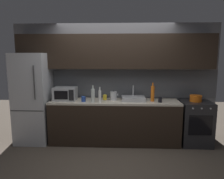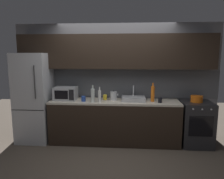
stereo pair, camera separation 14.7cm
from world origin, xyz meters
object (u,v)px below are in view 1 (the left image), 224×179
Objects in this scene: wine_bottle_clear at (93,95)px; mug_blue at (83,99)px; oven_range at (195,123)px; microwave at (65,94)px; refrigerator at (33,98)px; kettle at (113,96)px; wine_bottle_orange at (153,93)px; cooking_pot at (196,98)px; wine_bottle_white at (100,96)px; mug_dark at (160,100)px; mug_yellow at (105,97)px.

mug_blue is at bearing 164.65° from wine_bottle_clear.
wine_bottle_clear is 0.23m from mug_blue.
microwave is at bearing 179.58° from oven_range.
refrigerator is at bearing -178.45° from microwave.
wine_bottle_orange reaches higher than kettle.
wine_bottle_white is at bearing -174.30° from cooking_pot.
refrigerator is 3.41m from oven_range.
mug_dark is at bearing -0.18° from mug_blue.
wine_bottle_white reaches higher than mug_dark.
wine_bottle_clear is at bearing -130.15° from mug_yellow.
microwave is 1.35× the size of wine_bottle_clear.
mug_dark is (-0.76, -0.12, 0.50)m from oven_range.
microwave reaches higher than mug_yellow.
wine_bottle_orange is (0.80, -0.06, 0.07)m from kettle.
wine_bottle_orange is at bearing -4.45° from kettle.
wine_bottle_white is (1.43, -0.19, 0.09)m from refrigerator.
kettle reaches higher than mug_blue.
mug_yellow is at bearing 74.13° from wine_bottle_white.
mug_blue is at bearing -177.00° from cooking_pot.
kettle is at bearing 1.33° from refrigerator.
mug_blue reaches higher than oven_range.
cooking_pot is at bearing -2.59° from mug_yellow.
wine_bottle_orange is (2.48, -0.02, 0.13)m from refrigerator.
kettle is 0.67× the size of wine_bottle_white.
oven_range is at bearing -1.37° from kettle.
wine_bottle_orange is (-0.89, -0.02, 0.61)m from oven_range.
wine_bottle_orange is at bearing -178.49° from cooking_pot.
cooking_pot reaches higher than oven_range.
kettle is 0.35m from wine_bottle_white.
mug_dark is (1.33, 0.05, -0.09)m from wine_bottle_clear.
wine_bottle_white is 1.94m from cooking_pot.
wine_bottle_white is 2.96× the size of mug_yellow.
microwave is 1.01m from kettle.
kettle is at bearing 178.63° from oven_range.
oven_range is 8.52× the size of mug_yellow.
wine_bottle_orange reaches higher than wine_bottle_clear.
mug_yellow is (-1.87, 0.09, 0.50)m from oven_range.
wine_bottle_orange is 1.41m from mug_blue.
mug_dark is at bearing 3.29° from wine_bottle_white.
microwave is 2.68m from cooking_pot.
mug_dark is at bearing -10.58° from mug_yellow.
wine_bottle_white reaches higher than kettle.
wine_bottle_orange is 3.63× the size of mug_yellow.
refrigerator is 5.50× the size of wine_bottle_clear.
cooking_pot reaches higher than mug_blue.
microwave reaches higher than kettle.
refrigerator is 2.49m from wine_bottle_orange.
microwave is (-2.70, 0.02, 0.58)m from oven_range.
refrigerator is at bearing 179.47° from wine_bottle_orange.
mug_blue reaches higher than mug_yellow.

